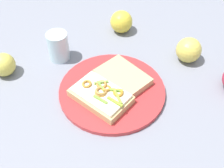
# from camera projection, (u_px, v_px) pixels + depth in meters

# --- Properties ---
(ground_plane) EXTENTS (2.00, 2.00, 0.00)m
(ground_plane) POSITION_uv_depth(u_px,v_px,m) (112.00, 92.00, 0.80)
(ground_plane) COLOR slate
(ground_plane) RESTS_ON ground
(plate) EXTENTS (0.30, 0.30, 0.01)m
(plate) POSITION_uv_depth(u_px,v_px,m) (112.00, 91.00, 0.79)
(plate) COLOR #BE2F31
(plate) RESTS_ON ground_plane
(sandwich) EXTENTS (0.12, 0.17, 0.04)m
(sandwich) POSITION_uv_depth(u_px,v_px,m) (101.00, 95.00, 0.75)
(sandwich) COLOR tan
(sandwich) RESTS_ON plate
(bread_slice_side) EXTENTS (0.14, 0.17, 0.02)m
(bread_slice_side) POSITION_uv_depth(u_px,v_px,m) (123.00, 77.00, 0.80)
(bread_slice_side) COLOR tan
(bread_slice_side) RESTS_ON plate
(apple_0) EXTENTS (0.10, 0.10, 0.08)m
(apple_0) POSITION_uv_depth(u_px,v_px,m) (189.00, 50.00, 0.86)
(apple_0) COLOR #CEBE4E
(apple_0) RESTS_ON ground_plane
(apple_2) EXTENTS (0.10, 0.10, 0.07)m
(apple_2) POSITION_uv_depth(u_px,v_px,m) (3.00, 65.00, 0.82)
(apple_2) COLOR #CFC24E
(apple_2) RESTS_ON ground_plane
(apple_4) EXTENTS (0.11, 0.11, 0.08)m
(apple_4) POSITION_uv_depth(u_px,v_px,m) (121.00, 22.00, 0.97)
(apple_4) COLOR gold
(apple_4) RESTS_ON ground_plane
(drinking_glass) EXTENTS (0.06, 0.06, 0.09)m
(drinking_glass) POSITION_uv_depth(u_px,v_px,m) (58.00, 46.00, 0.86)
(drinking_glass) COLOR silver
(drinking_glass) RESTS_ON ground_plane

